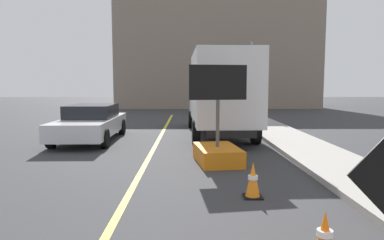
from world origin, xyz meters
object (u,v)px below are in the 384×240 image
(highway_guide_sign, at_px, (239,66))
(traffic_cone_near_sign, at_px, (325,237))
(arrow_board_trailer, at_px, (217,146))
(box_truck, at_px, (220,92))
(traffic_cone_mid_lane, at_px, (253,180))
(pickup_car, at_px, (91,122))

(highway_guide_sign, xyz_separation_m, traffic_cone_near_sign, (-1.73, -19.19, -3.10))
(arrow_board_trailer, height_order, highway_guide_sign, highway_guide_sign)
(box_truck, relative_size, traffic_cone_mid_lane, 11.25)
(highway_guide_sign, bearing_deg, traffic_cone_mid_lane, -97.31)
(arrow_board_trailer, relative_size, pickup_car, 0.53)
(highway_guide_sign, relative_size, traffic_cone_near_sign, 7.65)
(arrow_board_trailer, xyz_separation_m, traffic_cone_mid_lane, (0.43, -3.01, -0.14))
(pickup_car, xyz_separation_m, traffic_cone_near_sign, (5.45, -9.45, -0.38))
(arrow_board_trailer, relative_size, box_truck, 0.35)
(box_truck, relative_size, highway_guide_sign, 1.55)
(arrow_board_trailer, relative_size, traffic_cone_near_sign, 4.13)
(arrow_board_trailer, bearing_deg, traffic_cone_near_sign, -81.19)
(traffic_cone_mid_lane, bearing_deg, pickup_car, 125.82)
(traffic_cone_near_sign, relative_size, traffic_cone_mid_lane, 0.95)
(highway_guide_sign, height_order, traffic_cone_near_sign, highway_guide_sign)
(box_truck, distance_m, pickup_car, 5.35)
(box_truck, xyz_separation_m, traffic_cone_mid_lane, (-0.07, -8.07, -1.50))
(traffic_cone_near_sign, bearing_deg, highway_guide_sign, 84.86)
(highway_guide_sign, height_order, traffic_cone_mid_lane, highway_guide_sign)
(pickup_car, height_order, traffic_cone_mid_lane, pickup_car)
(box_truck, bearing_deg, traffic_cone_mid_lane, -90.52)
(box_truck, bearing_deg, highway_guide_sign, 76.53)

